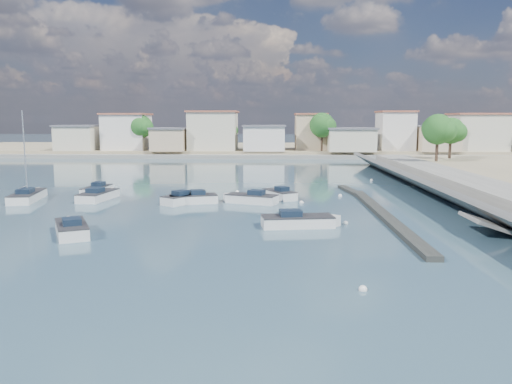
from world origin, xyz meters
TOP-DOWN VIEW (x-y plane):
  - ground at (0.00, 40.00)m, footprint 400.00×400.00m
  - seawall_walkway at (18.50, 13.00)m, footprint 5.00×90.00m
  - breakwater at (6.90, 12.69)m, footprint 2.00×31.02m
  - far_shore_land at (0.00, 92.00)m, footprint 160.00×40.00m
  - far_shore_quay at (0.00, 71.00)m, footprint 160.00×2.50m
  - far_town at (10.71, 76.92)m, footprint 113.01×12.80m
  - shore_trees at (8.34, 68.11)m, footprint 74.56×38.32m
  - motorboat_a at (-16.15, 3.21)m, footprint 3.91×5.35m
  - motorboat_b at (-10.43, 16.61)m, footprint 4.15×4.73m
  - motorboat_c at (-4.37, 16.77)m, footprint 5.45×3.44m
  - motorboat_d at (-9.95, 16.30)m, footprint 5.09×3.04m
  - motorboat_e at (-19.48, 18.41)m, footprint 2.84×6.08m
  - motorboat_f at (-1.54, 19.69)m, footprint 3.58×4.55m
  - motorboat_g at (-20.97, 21.60)m, footprint 2.09×5.30m
  - motorboat_h at (0.03, 6.21)m, footprint 6.04×2.81m
  - sailboat at (-26.39, 17.76)m, footprint 3.21×7.05m
  - mooring_buoys at (2.65, 15.89)m, footprint 17.16×42.76m

SIDE VIEW (x-z plane):
  - ground at x=0.00m, z-range 0.00..0.00m
  - mooring_buoys at x=2.65m, z-range -0.15..0.25m
  - breakwater at x=6.90m, z-range 0.00..0.35m
  - motorboat_d at x=-9.95m, z-range -0.36..1.12m
  - motorboat_b at x=-10.43m, z-range -0.36..1.12m
  - motorboat_f at x=-1.54m, z-range -0.36..1.12m
  - motorboat_e at x=-19.48m, z-range -0.36..1.12m
  - motorboat_h at x=0.03m, z-range -0.36..1.12m
  - motorboat_a at x=-16.15m, z-range -0.36..1.12m
  - motorboat_c at x=-4.37m, z-range -0.36..1.12m
  - motorboat_g at x=-20.97m, z-range -0.36..1.12m
  - far_shore_quay at x=0.00m, z-range 0.00..0.80m
  - sailboat at x=-26.39m, z-range -4.09..4.91m
  - far_shore_land at x=0.00m, z-range 0.00..1.40m
  - seawall_walkway at x=18.50m, z-range 0.00..1.80m
  - far_town at x=10.71m, z-range 0.76..9.11m
  - shore_trees at x=8.34m, z-range 2.26..10.18m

